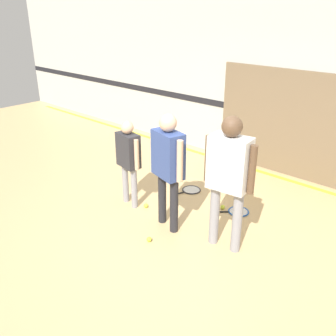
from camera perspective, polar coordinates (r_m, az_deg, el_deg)
The scene contains 12 objects.
ground_plane at distance 5.18m, azimuth 0.05°, elevation -9.11°, with size 16.00×16.00×0.00m, color tan.
wall_back at distance 6.82m, azimuth 16.43°, elevation 12.50°, with size 16.00×0.07×3.20m.
wall_panel at distance 6.69m, azimuth 20.01°, elevation 5.85°, with size 3.21×0.05×1.84m.
floor_stripe at distance 7.04m, azimuth 13.95°, elevation -0.54°, with size 14.40×0.10×0.01m.
person_instructor at distance 4.77m, azimuth 0.00°, elevation 1.19°, with size 0.59×0.35×1.59m.
person_student_left at distance 5.44m, azimuth -6.06°, elevation 2.05°, with size 0.49×0.26×1.31m.
person_student_right at distance 4.38m, azimuth 9.27°, elevation -0.35°, with size 0.64×0.31×1.69m.
racket_spare_on_floor at distance 5.63m, azimuth 10.55°, elevation -6.52°, with size 0.47×0.47×0.03m.
racket_second_spare at distance 6.16m, azimuth 3.48°, elevation -3.37°, with size 0.38×0.52×0.03m.
tennis_ball_near_instructor at distance 4.90m, azimuth -2.90°, elevation -10.80°, with size 0.07×0.07×0.07m, color #CCE038.
tennis_ball_by_spare_racket at distance 5.66m, azimuth 8.33°, elevation -5.92°, with size 0.07×0.07×0.07m, color #CCE038.
tennis_ball_stray_left at distance 5.65m, azimuth -3.39°, elevation -5.75°, with size 0.07×0.07×0.07m, color #CCE038.
Camera 1 is at (2.91, -3.24, 2.80)m, focal length 40.00 mm.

